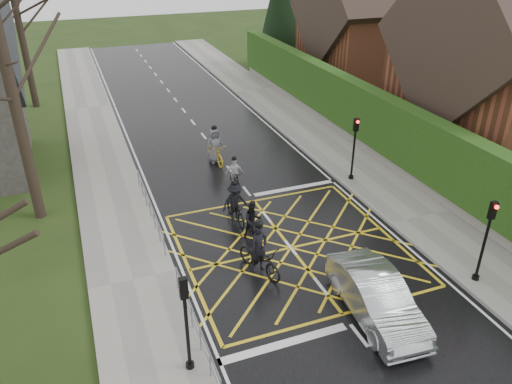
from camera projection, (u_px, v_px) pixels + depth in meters
ground at (291, 248)px, 19.21m from camera, size 120.00×120.00×0.00m
road at (291, 248)px, 19.20m from camera, size 9.00×80.00×0.01m
sidewalk_right at (420, 218)px, 21.06m from camera, size 3.00×80.00×0.15m
sidewalk_left at (133, 281)px, 17.28m from camera, size 3.00×80.00×0.15m
stone_wall at (377, 153)px, 26.43m from camera, size 0.50×38.00×0.70m
hedge at (381, 122)px, 25.61m from camera, size 0.90×38.00×2.80m
house_far at (374, 28)px, 36.65m from camera, size 9.80×8.80×10.30m
conifer at (282, 8)px, 41.70m from camera, size 4.60×4.60×10.00m
railing_south at (196, 322)px, 14.49m from camera, size 0.05×5.04×1.03m
railing_north at (149, 204)px, 20.68m from camera, size 0.05×6.04×1.03m
traffic_light_ne at (354, 150)px, 23.49m from camera, size 0.24×0.31×3.21m
traffic_light_se at (485, 243)px, 16.56m from camera, size 0.24×0.31×3.21m
traffic_light_sw at (187, 325)px, 13.11m from camera, size 0.24×0.31×3.21m
cyclist_rear at (259, 256)px, 17.57m from camera, size 1.45×2.28×2.09m
cyclist_back at (253, 224)px, 19.59m from camera, size 0.76×1.65×1.63m
cyclist_mid at (235, 206)px, 20.72m from camera, size 1.13×1.93×1.85m
cyclist_front at (235, 177)px, 23.35m from camera, size 0.88×1.62×1.62m
cyclist_lead at (215, 150)px, 25.90m from camera, size 0.94×2.13×2.03m
car at (376, 297)px, 15.53m from camera, size 1.89×4.55×1.46m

